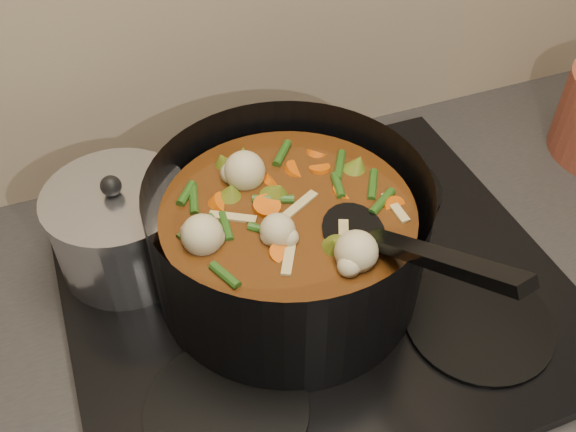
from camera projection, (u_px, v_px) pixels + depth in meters
name	position (u px, v px, depth m)	size (l,w,h in m)	color
stovetop	(315.00, 288.00, 0.83)	(0.62, 0.54, 0.03)	black
stockpot	(288.00, 239.00, 0.78)	(0.33, 0.43, 0.24)	black
saucepan	(122.00, 228.00, 0.81)	(0.18, 0.18, 0.15)	silver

